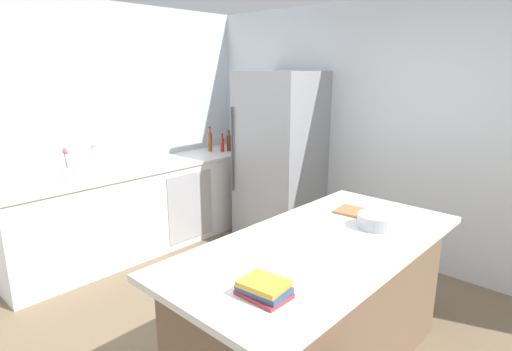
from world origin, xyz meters
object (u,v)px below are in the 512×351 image
(kitchen_island, at_px, (318,307))
(flower_vase, at_px, (67,172))
(sink_faucet, at_px, (94,158))
(soda_bottle, at_px, (235,140))
(refrigerator, at_px, (280,158))
(vinegar_bottle, at_px, (210,141))
(cutting_board, at_px, (356,212))
(hot_sauce_bottle, at_px, (222,145))
(cookbook_stack, at_px, (264,289))
(whiskey_bottle, at_px, (238,138))
(mixing_bowl, at_px, (377,221))
(syrup_bottle, at_px, (229,143))

(kitchen_island, bearing_deg, flower_vase, -168.97)
(sink_faucet, relative_size, soda_bottle, 0.87)
(refrigerator, relative_size, sink_faucet, 6.37)
(vinegar_bottle, distance_m, cutting_board, 2.59)
(cutting_board, bearing_deg, hot_sauce_bottle, 160.30)
(refrigerator, relative_size, cookbook_stack, 7.98)
(whiskey_bottle, bearing_deg, vinegar_bottle, -106.26)
(sink_faucet, xyz_separation_m, flower_vase, (0.10, -0.31, -0.06))
(sink_faucet, xyz_separation_m, soda_bottle, (0.14, 1.79, -0.03))
(vinegar_bottle, distance_m, mixing_bowl, 2.86)
(whiskey_bottle, bearing_deg, mixing_bowl, -26.26)
(cookbook_stack, bearing_deg, refrigerator, 128.25)
(vinegar_bottle, distance_m, cookbook_stack, 3.42)
(refrigerator, height_order, vinegar_bottle, refrigerator)
(syrup_bottle, bearing_deg, cookbook_stack, -40.82)
(sink_faucet, bearing_deg, soda_bottle, 85.50)
(refrigerator, bearing_deg, cookbook_stack, -51.75)
(kitchen_island, distance_m, refrigerator, 2.30)
(mixing_bowl, relative_size, cutting_board, 0.85)
(soda_bottle, bearing_deg, flower_vase, -91.01)
(cutting_board, bearing_deg, cookbook_stack, -78.72)
(sink_faucet, distance_m, soda_bottle, 1.79)
(kitchen_island, bearing_deg, cutting_board, 99.47)
(cutting_board, bearing_deg, soda_bottle, 156.07)
(syrup_bottle, height_order, vinegar_bottle, vinegar_bottle)
(sink_faucet, bearing_deg, vinegar_bottle, 90.71)
(whiskey_bottle, relative_size, vinegar_bottle, 1.12)
(flower_vase, xyz_separation_m, syrup_bottle, (0.03, 2.01, 0.01))
(kitchen_island, height_order, whiskey_bottle, whiskey_bottle)
(refrigerator, relative_size, cutting_board, 6.32)
(syrup_bottle, relative_size, mixing_bowl, 1.02)
(refrigerator, bearing_deg, vinegar_bottle, -167.47)
(kitchen_island, height_order, vinegar_bottle, vinegar_bottle)
(refrigerator, bearing_deg, sink_faucet, -118.43)
(mixing_bowl, xyz_separation_m, cutting_board, (-0.24, 0.15, -0.04))
(soda_bottle, bearing_deg, cookbook_stack, -42.07)
(whiskey_bottle, distance_m, mixing_bowl, 2.91)
(kitchen_island, bearing_deg, whiskey_bottle, 145.03)
(refrigerator, height_order, sink_faucet, refrigerator)
(cookbook_stack, distance_m, mixing_bowl, 1.15)
(hot_sauce_bottle, height_order, cutting_board, hot_sauce_bottle)
(flower_vase, relative_size, hot_sauce_bottle, 1.38)
(syrup_bottle, bearing_deg, flower_vase, -90.84)
(vinegar_bottle, bearing_deg, mixing_bowl, -18.45)
(syrup_bottle, distance_m, cutting_board, 2.51)
(kitchen_island, xyz_separation_m, refrigerator, (-1.62, 1.56, 0.49))
(kitchen_island, height_order, cookbook_stack, cookbook_stack)
(kitchen_island, bearing_deg, mixing_bowl, 72.52)
(hot_sauce_bottle, xyz_separation_m, cutting_board, (2.35, -0.84, -0.10))
(syrup_bottle, xyz_separation_m, cutting_board, (2.33, -0.93, -0.11))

